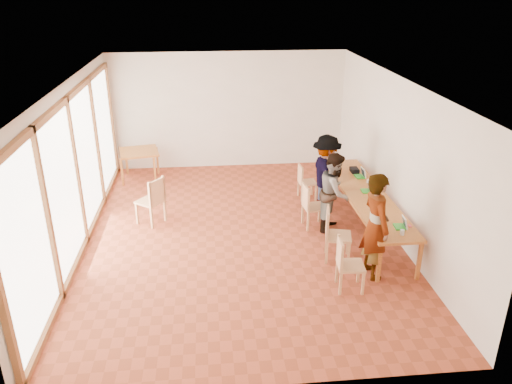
# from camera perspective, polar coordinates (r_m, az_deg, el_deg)

# --- Properties ---
(ground) EXTENTS (8.00, 8.00, 0.00)m
(ground) POSITION_cam_1_polar(r_m,az_deg,el_deg) (9.87, -1.84, -4.89)
(ground) COLOR #A14227
(ground) RESTS_ON ground
(wall_back) EXTENTS (6.00, 0.10, 3.00)m
(wall_back) POSITION_cam_1_polar(r_m,az_deg,el_deg) (13.09, -3.17, 9.25)
(wall_back) COLOR silver
(wall_back) RESTS_ON ground
(wall_front) EXTENTS (6.00, 0.10, 3.00)m
(wall_front) POSITION_cam_1_polar(r_m,az_deg,el_deg) (5.67, 0.84, -10.45)
(wall_front) COLOR silver
(wall_front) RESTS_ON ground
(wall_right) EXTENTS (0.10, 8.00, 3.00)m
(wall_right) POSITION_cam_1_polar(r_m,az_deg,el_deg) (9.90, 15.68, 3.79)
(wall_right) COLOR silver
(wall_right) RESTS_ON ground
(window_wall) EXTENTS (0.10, 8.00, 3.00)m
(window_wall) POSITION_cam_1_polar(r_m,az_deg,el_deg) (9.55, -19.99, 2.53)
(window_wall) COLOR white
(window_wall) RESTS_ON ground
(ceiling) EXTENTS (6.00, 8.00, 0.04)m
(ceiling) POSITION_cam_1_polar(r_m,az_deg,el_deg) (8.86, -2.09, 12.62)
(ceiling) COLOR white
(ceiling) RESTS_ON wall_back
(communal_table) EXTENTS (0.80, 4.00, 0.75)m
(communal_table) POSITION_cam_1_polar(r_m,az_deg,el_deg) (10.07, 12.42, -0.42)
(communal_table) COLOR #C46B2B
(communal_table) RESTS_ON ground
(side_table) EXTENTS (0.90, 0.90, 0.75)m
(side_table) POSITION_cam_1_polar(r_m,az_deg,el_deg) (12.65, -13.21, 4.26)
(side_table) COLOR #C46B2B
(side_table) RESTS_ON ground
(chair_near) EXTENTS (0.45, 0.45, 0.48)m
(chair_near) POSITION_cam_1_polar(r_m,az_deg,el_deg) (8.11, 10.17, -7.55)
(chair_near) COLOR #E3A671
(chair_near) RESTS_ON ground
(chair_mid) EXTENTS (0.54, 0.54, 0.51)m
(chair_mid) POSITION_cam_1_polar(r_m,az_deg,el_deg) (8.89, 8.76, -4.22)
(chair_mid) COLOR #E3A671
(chair_mid) RESTS_ON ground
(chair_far) EXTENTS (0.47, 0.47, 0.48)m
(chair_far) POSITION_cam_1_polar(r_m,az_deg,el_deg) (9.99, 6.19, -1.11)
(chair_far) COLOR #E3A671
(chair_far) RESTS_ON ground
(chair_empty) EXTENTS (0.40, 0.40, 0.43)m
(chair_empty) POSITION_cam_1_polar(r_m,az_deg,el_deg) (11.31, 5.49, 1.59)
(chair_empty) COLOR #E3A671
(chair_empty) RESTS_ON ground
(chair_spare) EXTENTS (0.65, 0.65, 0.53)m
(chair_spare) POSITION_cam_1_polar(r_m,az_deg,el_deg) (10.25, -11.63, -0.48)
(chair_spare) COLOR #E3A671
(chair_spare) RESTS_ON ground
(person_near) EXTENTS (0.53, 0.73, 1.84)m
(person_near) POSITION_cam_1_polar(r_m,az_deg,el_deg) (8.41, 13.51, -3.79)
(person_near) COLOR gray
(person_near) RESTS_ON ground
(person_mid) EXTENTS (0.86, 0.95, 1.59)m
(person_mid) POSITION_cam_1_polar(r_m,az_deg,el_deg) (9.90, 8.97, -0.00)
(person_mid) COLOR gray
(person_mid) RESTS_ON ground
(person_far) EXTENTS (0.68, 1.11, 1.67)m
(person_far) POSITION_cam_1_polar(r_m,az_deg,el_deg) (10.71, 7.99, 2.14)
(person_far) COLOR gray
(person_far) RESTS_ON ground
(laptop_near) EXTENTS (0.22, 0.25, 0.20)m
(laptop_near) POSITION_cam_1_polar(r_m,az_deg,el_deg) (8.83, 16.34, -3.59)
(laptop_near) COLOR green
(laptop_near) RESTS_ON communal_table
(laptop_mid) EXTENTS (0.20, 0.23, 0.18)m
(laptop_mid) POSITION_cam_1_polar(r_m,az_deg,el_deg) (10.14, 12.63, 0.32)
(laptop_mid) COLOR green
(laptop_mid) RESTS_ON communal_table
(laptop_far) EXTENTS (0.22, 0.25, 0.20)m
(laptop_far) POSITION_cam_1_polar(r_m,az_deg,el_deg) (10.86, 11.95, 1.97)
(laptop_far) COLOR green
(laptop_far) RESTS_ON communal_table
(yellow_mug) EXTENTS (0.15, 0.15, 0.09)m
(yellow_mug) POSITION_cam_1_polar(r_m,az_deg,el_deg) (11.07, 9.10, 2.54)
(yellow_mug) COLOR yellow
(yellow_mug) RESTS_ON communal_table
(green_bottle) EXTENTS (0.07, 0.07, 0.28)m
(green_bottle) POSITION_cam_1_polar(r_m,az_deg,el_deg) (8.87, 14.30, -2.61)
(green_bottle) COLOR #147D3F
(green_bottle) RESTS_ON communal_table
(clear_glass) EXTENTS (0.07, 0.07, 0.09)m
(clear_glass) POSITION_cam_1_polar(r_m,az_deg,el_deg) (8.59, 16.38, -4.44)
(clear_glass) COLOR silver
(clear_glass) RESTS_ON communal_table
(condiment_cup) EXTENTS (0.08, 0.08, 0.06)m
(condiment_cup) POSITION_cam_1_polar(r_m,az_deg,el_deg) (10.60, 12.74, 1.22)
(condiment_cup) COLOR white
(condiment_cup) RESTS_ON communal_table
(pink_phone) EXTENTS (0.05, 0.10, 0.01)m
(pink_phone) POSITION_cam_1_polar(r_m,az_deg,el_deg) (8.94, 17.14, -3.70)
(pink_phone) COLOR #D04250
(pink_phone) RESTS_ON communal_table
(black_pouch) EXTENTS (0.16, 0.26, 0.09)m
(black_pouch) POSITION_cam_1_polar(r_m,az_deg,el_deg) (11.11, 11.18, 2.47)
(black_pouch) COLOR black
(black_pouch) RESTS_ON communal_table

